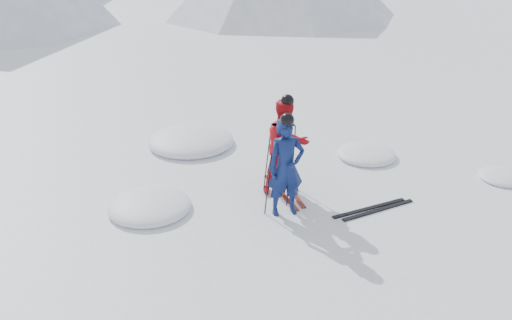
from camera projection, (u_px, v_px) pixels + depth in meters
ground at (350, 196)px, 11.19m from camera, size 160.00×160.00×0.00m
skier_blue at (286, 168)px, 10.16m from camera, size 0.81×0.64×1.94m
skier_red at (286, 147)px, 10.98m from camera, size 1.13×0.98×2.01m
pole_blue_left at (268, 184)px, 10.26m from camera, size 0.13×0.09×1.29m
pole_blue_right at (289, 175)px, 10.61m from camera, size 0.13×0.08×1.29m
pole_red_left at (267, 161)px, 11.16m from camera, size 0.13×0.10×1.34m
pole_red_right at (293, 157)px, 11.37m from camera, size 0.13×0.09×1.34m
ski_worn_left at (281, 192)px, 11.32m from camera, size 0.45×1.68×0.03m
ski_worn_right at (290, 189)px, 11.44m from camera, size 0.56×1.66×0.03m
ski_loose_a at (369, 208)px, 10.68m from camera, size 1.70×0.28×0.03m
ski_loose_b at (378, 210)px, 10.62m from camera, size 1.70×0.22×0.03m
snow_lumps at (228, 161)px, 12.80m from camera, size 8.45×7.09×0.48m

